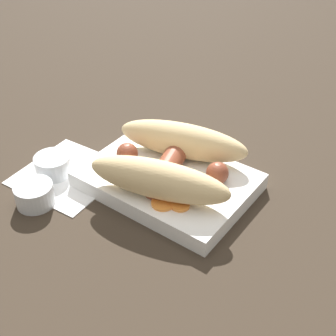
# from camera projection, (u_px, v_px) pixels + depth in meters

# --- Properties ---
(ground_plane) EXTENTS (3.00, 3.00, 0.00)m
(ground_plane) POSITION_uv_depth(u_px,v_px,m) (168.00, 187.00, 0.67)
(ground_plane) COLOR #33281E
(food_tray) EXTENTS (0.23, 0.16, 0.02)m
(food_tray) POSITION_uv_depth(u_px,v_px,m) (168.00, 181.00, 0.66)
(food_tray) COLOR white
(food_tray) RESTS_ON ground_plane
(bread_roll) EXTENTS (0.22, 0.19, 0.05)m
(bread_roll) POSITION_uv_depth(u_px,v_px,m) (171.00, 159.00, 0.64)
(bread_roll) COLOR #DBBC84
(bread_roll) RESTS_ON food_tray
(sausage) EXTENTS (0.16, 0.14, 0.03)m
(sausage) POSITION_uv_depth(u_px,v_px,m) (171.00, 163.00, 0.65)
(sausage) COLOR brown
(sausage) RESTS_ON food_tray
(pickled_veggies) EXTENTS (0.06, 0.05, 0.00)m
(pickled_veggies) POSITION_uv_depth(u_px,v_px,m) (170.00, 204.00, 0.60)
(pickled_veggies) COLOR orange
(pickled_veggies) RESTS_ON food_tray
(napkin) EXTENTS (0.14, 0.14, 0.00)m
(napkin) POSITION_uv_depth(u_px,v_px,m) (69.00, 174.00, 0.69)
(napkin) COLOR white
(napkin) RESTS_ON ground_plane
(condiment_cup_near) EXTENTS (0.05, 0.05, 0.03)m
(condiment_cup_near) POSITION_uv_depth(u_px,v_px,m) (53.00, 167.00, 0.68)
(condiment_cup_near) COLOR silver
(condiment_cup_near) RESTS_ON ground_plane
(condiment_cup_far) EXTENTS (0.05, 0.05, 0.03)m
(condiment_cup_far) POSITION_uv_depth(u_px,v_px,m) (35.00, 196.00, 0.63)
(condiment_cup_far) COLOR silver
(condiment_cup_far) RESTS_ON ground_plane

